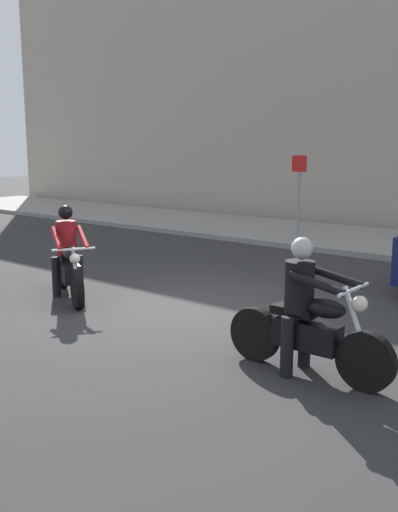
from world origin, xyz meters
name	(u,v)px	position (x,y,z in m)	size (l,w,h in m)	color
ground_plane	(192,307)	(0.00, 0.00, 0.00)	(80.00, 80.00, 0.00)	#2D2D2D
sidewalk_slab	(382,242)	(0.00, 8.00, 0.07)	(40.00, 4.40, 0.14)	gray
motorcycle_with_rider_crimson	(68,261)	(-2.09, -0.85, 0.65)	(1.99, 1.19, 1.61)	black
motorcycle_with_rider_black_leather	(306,320)	(2.81, -1.34, 0.65)	(2.10, 0.70, 1.60)	black
street_sign_post	(299,187)	(-2.08, 7.10, 1.52)	(0.44, 0.08, 2.26)	gray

